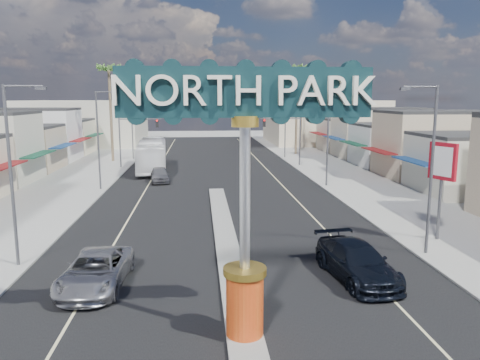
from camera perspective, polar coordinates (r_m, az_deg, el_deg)
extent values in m
plane|color=gray|center=(44.00, -2.97, -1.02)|extent=(160.00, 160.00, 0.00)
cube|color=black|center=(44.00, -2.97, -1.01)|extent=(20.00, 120.00, 0.01)
cube|color=gray|center=(28.44, -1.79, -6.95)|extent=(1.30, 30.00, 0.16)
cube|color=gray|center=(45.71, -20.80, -1.17)|extent=(8.00, 120.00, 0.12)
cube|color=gray|center=(46.61, 14.50, -0.63)|extent=(8.00, 120.00, 0.12)
cube|color=beige|center=(60.75, -26.79, 3.81)|extent=(12.00, 42.00, 6.00)
cube|color=#B7B29E|center=(61.92, 19.39, 4.40)|extent=(12.00, 42.00, 6.00)
cube|color=#B7B29E|center=(90.64, -18.20, 6.66)|extent=(20.00, 20.00, 8.00)
cube|color=beige|center=(91.36, 9.98, 7.03)|extent=(20.00, 20.00, 8.00)
cylinder|color=red|center=(16.80, 0.58, -14.92)|extent=(1.30, 1.30, 2.20)
cylinder|color=gold|center=(16.33, 0.59, -11.02)|extent=(1.50, 1.50, 0.25)
cylinder|color=#B7B7BC|center=(15.61, 0.61, -2.32)|extent=(0.36, 0.36, 4.80)
cylinder|color=gold|center=(15.27, 0.62, 7.16)|extent=(0.90, 0.90, 0.35)
cube|color=#0D272B|center=(15.26, 0.63, 10.64)|extent=(8.20, 0.50, 1.60)
cylinder|color=#47474C|center=(58.21, -14.42, 4.33)|extent=(0.18, 0.18, 6.00)
cylinder|color=#47474C|center=(57.66, -12.08, 7.27)|extent=(5.00, 0.12, 0.12)
cube|color=black|center=(57.47, -10.07, 6.83)|extent=(0.32, 0.32, 1.00)
sphere|color=red|center=(57.28, -10.09, 7.14)|extent=(0.22, 0.22, 0.22)
cylinder|color=#47474C|center=(58.77, 7.31, 4.62)|extent=(0.18, 0.18, 6.00)
cylinder|color=#47474C|center=(58.10, 4.95, 7.47)|extent=(5.00, 0.12, 0.12)
cube|color=black|center=(57.81, 2.97, 6.98)|extent=(0.32, 0.32, 1.00)
sphere|color=red|center=(57.62, 3.00, 7.29)|extent=(0.22, 0.22, 0.22)
cylinder|color=#47474C|center=(25.19, -26.12, 0.17)|extent=(0.16, 0.16, 9.00)
cylinder|color=#47474C|center=(24.60, -24.92, 10.36)|extent=(1.80, 0.10, 0.10)
cube|color=#47474C|center=(24.34, -23.11, 10.26)|extent=(0.50, 0.22, 0.15)
cylinder|color=#47474C|center=(44.29, -16.90, 4.52)|extent=(0.16, 0.16, 9.00)
cylinder|color=#47474C|center=(43.96, -16.03, 10.27)|extent=(1.80, 0.10, 0.10)
cube|color=#47474C|center=(43.81, -14.98, 10.19)|extent=(0.50, 0.22, 0.15)
cylinder|color=#47474C|center=(65.92, -13.02, 6.31)|extent=(0.16, 0.16, 9.00)
cylinder|color=#47474C|center=(65.70, -12.38, 10.17)|extent=(1.80, 0.10, 0.10)
cube|color=#47474C|center=(65.60, -11.67, 10.11)|extent=(0.50, 0.22, 0.15)
cylinder|color=#47474C|center=(26.42, 22.30, 0.85)|extent=(0.16, 0.16, 9.00)
cylinder|color=#47474C|center=(25.75, 21.14, 10.54)|extent=(1.80, 0.10, 0.10)
cube|color=#47474C|center=(25.41, 19.48, 10.43)|extent=(0.50, 0.22, 0.15)
cylinder|color=#47474C|center=(45.00, 10.64, 4.85)|extent=(0.16, 0.16, 9.00)
cylinder|color=#47474C|center=(44.61, 9.69, 10.50)|extent=(1.80, 0.10, 0.10)
cube|color=#47474C|center=(44.42, 8.67, 10.40)|extent=(0.50, 0.22, 0.15)
cylinder|color=#47474C|center=(66.40, 5.53, 6.54)|extent=(0.16, 0.16, 9.00)
cylinder|color=#47474C|center=(66.14, 4.82, 10.36)|extent=(1.80, 0.10, 0.10)
cube|color=#47474C|center=(66.01, 4.12, 10.28)|extent=(0.50, 0.22, 0.15)
cylinder|color=brown|center=(64.26, -15.45, 7.47)|extent=(0.36, 0.36, 12.00)
cylinder|color=brown|center=(70.74, 6.88, 7.53)|extent=(0.36, 0.36, 11.00)
cylinder|color=brown|center=(76.99, 7.45, 8.45)|extent=(0.36, 0.36, 13.00)
imported|color=#A0A0A4|center=(22.11, -17.17, -10.50)|extent=(2.88, 5.73, 1.56)
imported|color=black|center=(22.70, 14.04, -9.62)|extent=(3.11, 6.08, 1.69)
imported|color=slate|center=(47.83, -9.75, 0.66)|extent=(2.36, 4.67, 1.53)
imported|color=white|center=(55.54, -10.67, 2.99)|extent=(3.90, 13.22, 3.63)
cylinder|color=#47474C|center=(29.75, 23.11, -3.36)|extent=(0.18, 0.18, 3.58)
cube|color=maroon|center=(29.26, 23.49, 2.11)|extent=(0.91, 1.73, 2.15)
cube|color=white|center=(29.17, 23.34, 2.10)|extent=(0.58, 1.32, 1.70)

